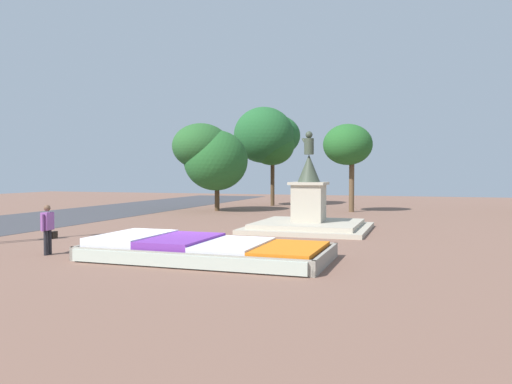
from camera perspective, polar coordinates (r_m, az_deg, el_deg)
The scene contains 7 objects.
ground_plane at distance 17.58m, azimuth -7.65°, elevation -6.01°, with size 80.85×80.85×0.00m, color brown.
flower_planter at distance 14.68m, azimuth -6.30°, elevation -6.56°, with size 7.09×3.38×0.64m.
statue_monument at distance 21.91m, azimuth 6.04°, elevation -2.54°, with size 5.15×5.15×4.31m.
pedestrian_with_handbag at distance 16.52m, azimuth -22.68°, elevation -3.72°, with size 0.26×0.73×1.53m.
park_tree_far_left at distance 32.50m, azimuth 10.53°, elevation 5.38°, with size 3.13×3.07×5.62m.
park_tree_behind_statue at distance 38.13m, azimuth 1.51°, elevation 6.26°, with size 4.63×5.84×7.45m.
park_tree_street_side at distance 32.60m, azimuth -5.25°, elevation 4.24°, with size 4.81×4.49×5.72m.
Camera 1 is at (7.58, -15.66, 2.49)m, focal length 35.00 mm.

